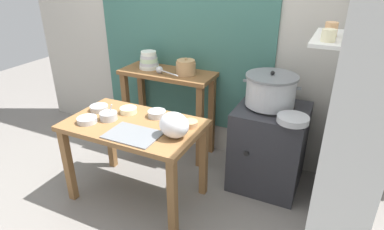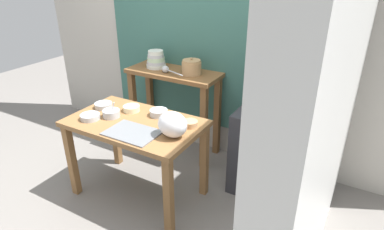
% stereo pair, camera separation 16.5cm
% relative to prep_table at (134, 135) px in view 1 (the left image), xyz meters
% --- Properties ---
extents(ground_plane, '(9.00, 9.00, 0.00)m').
position_rel_prep_table_xyz_m(ground_plane, '(0.08, -0.02, -0.61)').
color(ground_plane, gray).
extents(wall_back, '(4.40, 0.12, 2.60)m').
position_rel_prep_table_xyz_m(wall_back, '(0.16, 1.08, 0.69)').
color(wall_back, '#B2ADA3').
rests_on(wall_back, ground).
extents(wall_right, '(0.30, 3.20, 2.60)m').
position_rel_prep_table_xyz_m(wall_right, '(1.48, 0.18, 0.69)').
color(wall_right, white).
rests_on(wall_right, ground).
extents(prep_table, '(1.10, 0.66, 0.72)m').
position_rel_prep_table_xyz_m(prep_table, '(0.00, 0.00, 0.00)').
color(prep_table, olive).
rests_on(prep_table, ground).
extents(back_shelf_table, '(0.96, 0.40, 0.90)m').
position_rel_prep_table_xyz_m(back_shelf_table, '(-0.14, 0.81, 0.07)').
color(back_shelf_table, brown).
rests_on(back_shelf_table, ground).
extents(stove_block, '(0.60, 0.61, 0.78)m').
position_rel_prep_table_xyz_m(stove_block, '(0.97, 0.68, -0.23)').
color(stove_block, '#2D2D33').
rests_on(stove_block, ground).
extents(steamer_pot, '(0.49, 0.44, 0.30)m').
position_rel_prep_table_xyz_m(steamer_pot, '(0.93, 0.70, 0.31)').
color(steamer_pot, '#B7BABF').
rests_on(steamer_pot, stove_block).
extents(clay_pot, '(0.19, 0.19, 0.17)m').
position_rel_prep_table_xyz_m(clay_pot, '(0.07, 0.81, 0.36)').
color(clay_pot, tan).
rests_on(clay_pot, back_shelf_table).
extents(bowl_stack_enamel, '(0.20, 0.20, 0.18)m').
position_rel_prep_table_xyz_m(bowl_stack_enamel, '(-0.36, 0.82, 0.37)').
color(bowl_stack_enamel, silver).
rests_on(bowl_stack_enamel, back_shelf_table).
extents(ladle, '(0.28, 0.13, 0.07)m').
position_rel_prep_table_xyz_m(ladle, '(-0.16, 0.72, 0.33)').
color(ladle, '#B7BABF').
rests_on(ladle, back_shelf_table).
extents(serving_tray, '(0.40, 0.28, 0.01)m').
position_rel_prep_table_xyz_m(serving_tray, '(0.11, -0.17, 0.12)').
color(serving_tray, slate).
rests_on(serving_tray, prep_table).
extents(plastic_bag, '(0.23, 0.18, 0.20)m').
position_rel_prep_table_xyz_m(plastic_bag, '(0.41, -0.06, 0.21)').
color(plastic_bag, white).
rests_on(plastic_bag, prep_table).
extents(wide_pan, '(0.24, 0.24, 0.05)m').
position_rel_prep_table_xyz_m(wide_pan, '(1.17, 0.44, 0.20)').
color(wide_pan, '#B7BABF').
rests_on(wide_pan, stove_block).
extents(prep_bowl_0, '(0.16, 0.16, 0.04)m').
position_rel_prep_table_xyz_m(prep_bowl_0, '(-0.34, -0.15, 0.13)').
color(prep_bowl_0, '#B7BABF').
rests_on(prep_bowl_0, prep_table).
extents(prep_bowl_1, '(0.14, 0.14, 0.05)m').
position_rel_prep_table_xyz_m(prep_bowl_1, '(-0.15, 0.15, 0.14)').
color(prep_bowl_1, beige).
rests_on(prep_bowl_1, prep_table).
extents(prep_bowl_2, '(0.14, 0.14, 0.14)m').
position_rel_prep_table_xyz_m(prep_bowl_2, '(-0.22, -0.03, 0.14)').
color(prep_bowl_2, '#B7BABF').
rests_on(prep_bowl_2, prep_table).
extents(prep_bowl_3, '(0.15, 0.15, 0.05)m').
position_rel_prep_table_xyz_m(prep_bowl_3, '(0.11, 0.19, 0.14)').
color(prep_bowl_3, '#B7BABF').
rests_on(prep_bowl_3, prep_table).
extents(prep_bowl_4, '(0.15, 0.15, 0.05)m').
position_rel_prep_table_xyz_m(prep_bowl_4, '(-0.41, 0.08, 0.14)').
color(prep_bowl_4, '#B7BABF').
rests_on(prep_bowl_4, prep_table).
extents(prep_bowl_5, '(0.12, 0.12, 0.05)m').
position_rel_prep_table_xyz_m(prep_bowl_5, '(0.44, 0.15, 0.14)').
color(prep_bowl_5, tan).
rests_on(prep_bowl_5, prep_table).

